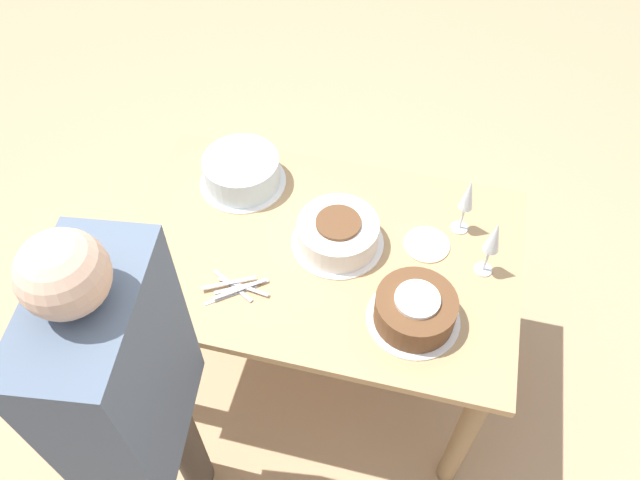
{
  "coord_description": "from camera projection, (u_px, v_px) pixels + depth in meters",
  "views": [
    {
      "loc": [
        0.29,
        -1.19,
        2.37
      ],
      "look_at": [
        0.0,
        0.0,
        0.82
      ],
      "focal_mm": 35.0,
      "sensor_mm": 36.0,
      "label": 1
    }
  ],
  "objects": [
    {
      "name": "ground_plane",
      "position": [
        320.0,
        361.0,
        2.62
      ],
      "size": [
        12.0,
        12.0,
        0.0
      ],
      "primitive_type": "plane",
      "color": "tan"
    },
    {
      "name": "cake_center_white",
      "position": [
        338.0,
        233.0,
        2.0
      ],
      "size": [
        0.3,
        0.3,
        0.11
      ],
      "color": "white",
      "rests_on": "dining_table"
    },
    {
      "name": "wine_glass_far",
      "position": [
        468.0,
        197.0,
        1.95
      ],
      "size": [
        0.06,
        0.06,
        0.22
      ],
      "color": "silver",
      "rests_on": "dining_table"
    },
    {
      "name": "dessert_plate_left",
      "position": [
        140.0,
        277.0,
        1.95
      ],
      "size": [
        0.17,
        0.17,
        0.01
      ],
      "color": "beige",
      "rests_on": "dining_table"
    },
    {
      "name": "cake_front_chocolate",
      "position": [
        415.0,
        310.0,
        1.81
      ],
      "size": [
        0.28,
        0.28,
        0.11
      ],
      "color": "white",
      "rests_on": "dining_table"
    },
    {
      "name": "dining_table",
      "position": [
        320.0,
        274.0,
        2.12
      ],
      "size": [
        1.29,
        0.83,
        0.77
      ],
      "color": "tan",
      "rests_on": "ground_plane"
    },
    {
      "name": "dessert_plate_right",
      "position": [
        427.0,
        245.0,
        2.03
      ],
      "size": [
        0.15,
        0.15,
        0.01
      ],
      "color": "beige",
      "rests_on": "dining_table"
    },
    {
      "name": "fork_pile",
      "position": [
        236.0,
        288.0,
        1.91
      ],
      "size": [
        0.21,
        0.14,
        0.02
      ],
      "color": "silver",
      "rests_on": "dining_table"
    },
    {
      "name": "cake_back_decorated",
      "position": [
        242.0,
        171.0,
        2.16
      ],
      "size": [
        0.3,
        0.3,
        0.11
      ],
      "color": "white",
      "rests_on": "dining_table"
    },
    {
      "name": "person_cutting",
      "position": [
        133.0,
        398.0,
        1.54
      ],
      "size": [
        0.27,
        0.43,
        1.54
      ],
      "rotation": [
        0.0,
        0.0,
        1.71
      ],
      "color": "#4C4238",
      "rests_on": "ground_plane"
    },
    {
      "name": "wine_glass_near",
      "position": [
        494.0,
        239.0,
        1.84
      ],
      "size": [
        0.06,
        0.06,
        0.23
      ],
      "color": "silver",
      "rests_on": "dining_table"
    }
  ]
}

